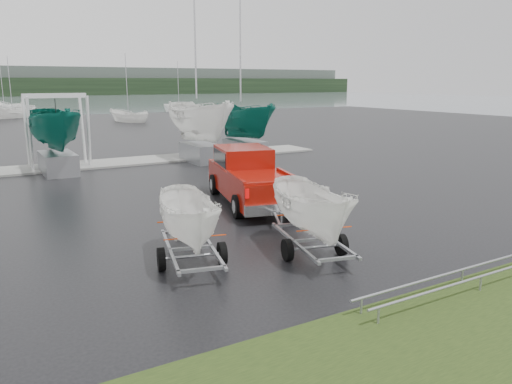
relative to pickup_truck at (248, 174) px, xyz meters
name	(u,v)px	position (x,y,z in m)	size (l,w,h in m)	color
ground_plane	(168,217)	(-3.71, -0.70, -1.11)	(120.00, 120.00, 0.00)	black
grass_verge	(395,364)	(-3.71, -11.70, -1.10)	(40.00, 40.00, 0.00)	#1F2F12
dock	(88,165)	(-3.71, 12.30, -1.06)	(30.00, 3.00, 0.12)	#989892
pickup_truck	(248,174)	(0.00, 0.00, 0.00)	(3.64, 6.71, 2.12)	maroon
trailer_hitched	(314,166)	(-1.63, -6.51, 1.42)	(2.02, 3.78, 4.64)	#96989E
trailer_parked	(189,177)	(-4.83, -5.47, 1.26)	(2.01, 3.78, 4.34)	#96989E
boat_hoist	(57,120)	(-5.19, 12.30, 1.56)	(3.30, 2.18, 4.12)	silver
keelboat_1	(53,102)	(-5.57, 10.50, 2.64)	(2.37, 3.20, 7.39)	#96989E
keelboat_2	(200,93)	(2.57, 10.30, 3.02)	(2.59, 3.20, 10.76)	#96989E
keelboat_3	(244,98)	(5.74, 10.60, 2.62)	(2.35, 3.20, 10.52)	#96989E
mast_rack_2	(472,273)	(0.29, -10.20, -0.76)	(7.00, 0.56, 0.06)	#96989E
moored_boat_1	(13,118)	(-3.77, 56.91, -1.10)	(3.99, 3.97, 11.72)	white
moored_boat_2	(129,122)	(7.59, 42.63, -1.10)	(3.12, 3.15, 11.09)	white
moored_boat_3	(179,111)	(21.58, 61.50, -1.10)	(2.67, 2.62, 10.91)	white
moored_boat_5	(5,115)	(-4.16, 65.20, -1.10)	(4.11, 4.15, 12.08)	white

